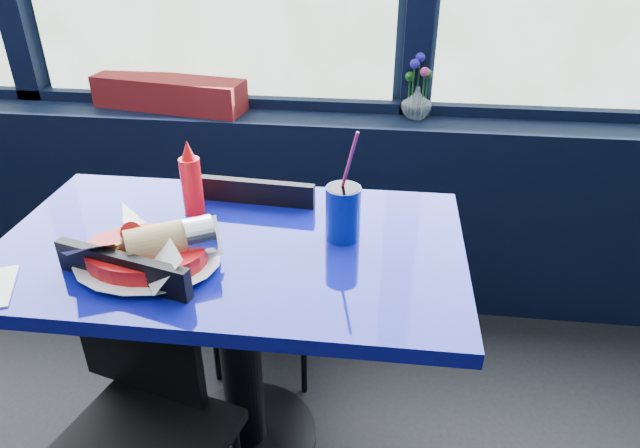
{
  "coord_description": "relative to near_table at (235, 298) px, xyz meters",
  "views": [
    {
      "loc": [
        0.68,
        0.78,
        1.52
      ],
      "look_at": [
        0.54,
        1.98,
        0.83
      ],
      "focal_mm": 32.0,
      "sensor_mm": 36.0,
      "label": 1
    }
  ],
  "objects": [
    {
      "name": "window_sill",
      "position": [
        -0.3,
        0.87,
        -0.17
      ],
      "size": [
        5.0,
        0.26,
        0.8
      ],
      "primitive_type": "cube",
      "color": "black",
      "rests_on": "ground"
    },
    {
      "name": "near_table",
      "position": [
        0.0,
        0.0,
        0.0
      ],
      "size": [
        1.2,
        0.7,
        0.75
      ],
      "color": "black",
      "rests_on": "ground"
    },
    {
      "name": "chair_near_front",
      "position": [
        -0.17,
        -0.31,
        -0.09
      ],
      "size": [
        0.46,
        0.46,
        0.83
      ],
      "rotation": [
        0.0,
        0.0,
        -0.27
      ],
      "color": "black",
      "rests_on": "ground"
    },
    {
      "name": "chair_near_back",
      "position": [
        0.01,
        0.33,
        -0.1
      ],
      "size": [
        0.4,
        0.4,
        0.82
      ],
      "rotation": [
        0.0,
        0.0,
        3.07
      ],
      "color": "black",
      "rests_on": "ground"
    },
    {
      "name": "planter_box",
      "position": [
        -0.47,
        0.88,
        0.29
      ],
      "size": [
        0.62,
        0.25,
        0.12
      ],
      "primitive_type": "cube",
      "rotation": [
        0.0,
        0.0,
        -0.17
      ],
      "color": "maroon",
      "rests_on": "window_sill"
    },
    {
      "name": "flower_vase",
      "position": [
        0.49,
        0.88,
        0.3
      ],
      "size": [
        0.15,
        0.15,
        0.24
      ],
      "rotation": [
        0.0,
        0.0,
        -0.31
      ],
      "color": "silver",
      "rests_on": "window_sill"
    },
    {
      "name": "food_basket",
      "position": [
        -0.16,
        -0.13,
        0.22
      ],
      "size": [
        0.33,
        0.32,
        0.11
      ],
      "rotation": [
        0.0,
        0.0,
        0.09
      ],
      "color": "red",
      "rests_on": "near_table"
    },
    {
      "name": "ketchup_bottle",
      "position": [
        -0.14,
        0.15,
        0.28
      ],
      "size": [
        0.06,
        0.06,
        0.22
      ],
      "color": "red",
      "rests_on": "near_table"
    },
    {
      "name": "soda_cup",
      "position": [
        0.29,
        0.06,
        0.26
      ],
      "size": [
        0.09,
        0.09,
        0.3
      ],
      "rotation": [
        0.0,
        0.0,
        0.23
      ],
      "color": "navy",
      "rests_on": "near_table"
    }
  ]
}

